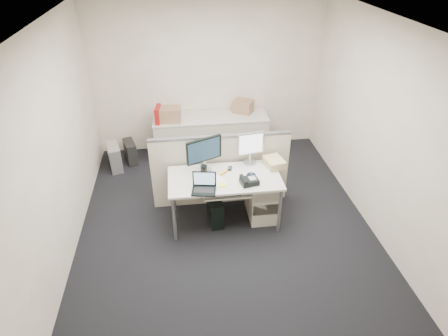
{
  "coord_description": "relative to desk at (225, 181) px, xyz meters",
  "views": [
    {
      "loc": [
        -0.54,
        -4.1,
        3.51
      ],
      "look_at": [
        0.01,
        0.15,
        0.78
      ],
      "focal_mm": 30.0,
      "sensor_mm": 36.0,
      "label": 1
    }
  ],
  "objects": [
    {
      "name": "back_counter",
      "position": [
        0.0,
        1.93,
        -0.3
      ],
      "size": [
        2.0,
        0.6,
        0.72
      ],
      "primitive_type": "cube",
      "color": "#B1AD98",
      "rests_on": "floor"
    },
    {
      "name": "manila_folders",
      "position": [
        0.72,
        0.2,
        0.12
      ],
      "size": [
        0.29,
        0.34,
        0.11
      ],
      "primitive_type": "cube",
      "rotation": [
        0.0,
        0.0,
        0.21
      ],
      "color": "#CAC082",
      "rests_on": "desk"
    },
    {
      "name": "paper_stack",
      "position": [
        -0.12,
        -0.08,
        0.07
      ],
      "size": [
        0.28,
        0.31,
        0.01
      ],
      "primitive_type": "cube",
      "rotation": [
        0.0,
        0.0,
        0.34
      ],
      "color": "white",
      "rests_on": "desk"
    },
    {
      "name": "travel_mug",
      "position": [
        -0.27,
        0.02,
        0.16
      ],
      "size": [
        0.09,
        0.09,
        0.18
      ],
      "primitive_type": "cylinder",
      "rotation": [
        0.0,
        0.0,
        -0.09
      ],
      "color": "black",
      "rests_on": "desk"
    },
    {
      "name": "trackball",
      "position": [
        0.35,
        -0.05,
        0.09
      ],
      "size": [
        0.16,
        0.16,
        0.05
      ],
      "primitive_type": "cylinder",
      "rotation": [
        0.0,
        0.0,
        -0.43
      ],
      "color": "black",
      "rests_on": "desk"
    },
    {
      "name": "cellphone",
      "position": [
        0.1,
        0.2,
        0.07
      ],
      "size": [
        0.08,
        0.11,
        0.01
      ],
      "primitive_type": "cube",
      "rotation": [
        0.0,
        0.0,
        -0.3
      ],
      "color": "black",
      "rests_on": "desk"
    },
    {
      "name": "wall_back",
      "position": [
        0.0,
        2.25,
        0.69
      ],
      "size": [
        4.0,
        0.02,
        2.7
      ],
      "primitive_type": "cube",
      "color": "beige",
      "rests_on": "ground"
    },
    {
      "name": "wall_right",
      "position": [
        2.0,
        0.0,
        0.69
      ],
      "size": [
        0.02,
        4.5,
        2.7
      ],
      "primitive_type": "cube",
      "color": "beige",
      "rests_on": "ground"
    },
    {
      "name": "cubicle_partition",
      "position": [
        0.0,
        0.45,
        -0.11
      ],
      "size": [
        2.0,
        0.06,
        1.1
      ],
      "primitive_type": "cube",
      "color": "#BCB69E",
      "rests_on": "floor"
    },
    {
      "name": "red_binder",
      "position": [
        -0.9,
        1.83,
        0.2
      ],
      "size": [
        0.11,
        0.32,
        0.29
      ],
      "primitive_type": "cube",
      "rotation": [
        0.0,
        0.0,
        -0.13
      ],
      "color": "maroon",
      "rests_on": "back_counter"
    },
    {
      "name": "cardboard_box_right",
      "position": [
        0.6,
        2.05,
        0.17
      ],
      "size": [
        0.42,
        0.39,
        0.24
      ],
      "primitive_type": "cube",
      "rotation": [
        0.0,
        0.0,
        -0.54
      ],
      "color": "#926749",
      "rests_on": "back_counter"
    },
    {
      "name": "ceiling",
      "position": [
        0.0,
        0.0,
        2.04
      ],
      "size": [
        4.0,
        4.5,
        0.01
      ],
      "primitive_type": "cube",
      "color": "white",
      "rests_on": "ground"
    },
    {
      "name": "floor",
      "position": [
        0.0,
        0.0,
        -0.67
      ],
      "size": [
        4.0,
        4.5,
        0.01
      ],
      "primitive_type": "cube",
      "color": "black",
      "rests_on": "ground"
    },
    {
      "name": "banana",
      "position": [
        0.0,
        0.1,
        0.09
      ],
      "size": [
        0.17,
        0.16,
        0.04
      ],
      "primitive_type": "ellipsoid",
      "rotation": [
        0.0,
        0.0,
        0.75
      ],
      "color": "#FFD14D",
      "rests_on": "desk"
    },
    {
      "name": "cardboard_box_left",
      "position": [
        -0.7,
        1.83,
        0.19
      ],
      "size": [
        0.37,
        0.29,
        0.27
      ],
      "primitive_type": "cube",
      "rotation": [
        0.0,
        0.0,
        -0.08
      ],
      "color": "#926749",
      "rests_on": "back_counter"
    },
    {
      "name": "monitor_main",
      "position": [
        -0.25,
        0.18,
        0.32
      ],
      "size": [
        0.54,
        0.38,
        0.51
      ],
      "primitive_type": "cube",
      "rotation": [
        0.0,
        0.0,
        0.41
      ],
      "color": "black",
      "rests_on": "desk"
    },
    {
      "name": "pc_tower_desk",
      "position": [
        -0.13,
        -0.01,
        -0.47
      ],
      "size": [
        0.2,
        0.44,
        0.4
      ],
      "primitive_type": "cube",
      "rotation": [
        0.0,
        0.0,
        0.08
      ],
      "color": "black",
      "rests_on": "floor"
    },
    {
      "name": "pc_tower_spare_silver",
      "position": [
        -1.7,
        1.63,
        -0.45
      ],
      "size": [
        0.3,
        0.5,
        0.44
      ],
      "primitive_type": "cube",
      "rotation": [
        0.0,
        0.0,
        0.25
      ],
      "color": "#B7B7BC",
      "rests_on": "floor"
    },
    {
      "name": "desk",
      "position": [
        0.0,
        0.0,
        0.0
      ],
      "size": [
        1.5,
        0.75,
        0.73
      ],
      "color": "beige",
      "rests_on": "floor"
    },
    {
      "name": "keyboard",
      "position": [
        -0.05,
        -0.19,
        -0.02
      ],
      "size": [
        0.5,
        0.23,
        0.03
      ],
      "primitive_type": "cube",
      "rotation": [
        0.0,
        0.0,
        -0.13
      ],
      "color": "black",
      "rests_on": "keyboard_tray"
    },
    {
      "name": "keyboard_tray",
      "position": [
        0.0,
        -0.18,
        -0.04
      ],
      "size": [
        0.62,
        0.32,
        0.02
      ],
      "primitive_type": "cube",
      "color": "beige",
      "rests_on": "desk"
    },
    {
      "name": "desk_phone",
      "position": [
        0.3,
        -0.18,
        0.1
      ],
      "size": [
        0.25,
        0.22,
        0.07
      ],
      "primitive_type": "cube",
      "rotation": [
        0.0,
        0.0,
        0.2
      ],
      "color": "black",
      "rests_on": "desk"
    },
    {
      "name": "monitor_small",
      "position": [
        0.4,
        0.32,
        0.3
      ],
      "size": [
        0.41,
        0.25,
        0.47
      ],
      "primitive_type": "cube",
      "rotation": [
        0.0,
        0.0,
        0.17
      ],
      "color": "#B7B7BC",
      "rests_on": "desk"
    },
    {
      "name": "pc_tower_spare_dark",
      "position": [
        -1.45,
        1.83,
        -0.47
      ],
      "size": [
        0.27,
        0.44,
        0.38
      ],
      "primitive_type": "cube",
      "rotation": [
        0.0,
        0.0,
        0.29
      ],
      "color": "black",
      "rests_on": "floor"
    },
    {
      "name": "wall_left",
      "position": [
        -2.0,
        0.0,
        0.69
      ],
      "size": [
        0.02,
        4.5,
        2.7
      ],
      "primitive_type": "cube",
      "color": "beige",
      "rests_on": "ground"
    },
    {
      "name": "sticky_pad",
      "position": [
        -0.05,
        -0.18,
        0.07
      ],
      "size": [
        0.09,
        0.09,
        0.01
      ],
      "primitive_type": "cube",
      "rotation": [
        0.0,
        0.0,
        0.01
      ],
      "color": "yellow",
      "rests_on": "desk"
    },
    {
      "name": "wall_front",
      "position": [
        0.0,
        -2.25,
        0.69
      ],
      "size": [
        4.0,
        0.02,
        2.7
      ],
      "primitive_type": "cube",
      "color": "beige",
      "rests_on": "ground"
    },
    {
      "name": "drawer_pedestal",
      "position": [
        0.55,
        0.05,
        -0.34
      ],
      "size": [
        0.4,
        0.55,
        0.65
      ],
      "primitive_type": "cube",
      "color": "#B1AD98",
      "rests_on": "floor"
    },
    {
      "name": "laptop",
      "position": [
        -0.3,
        -0.28,
        0.18
      ],
      "size": [
        0.33,
        0.27,
        0.23
      ],
      "primitive_type": "cube",
      "rotation": [
        0.0,
        0.0,
        -0.17
      ],
      "color": "black",
      "rests_on": "desk"
    }
  ]
}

